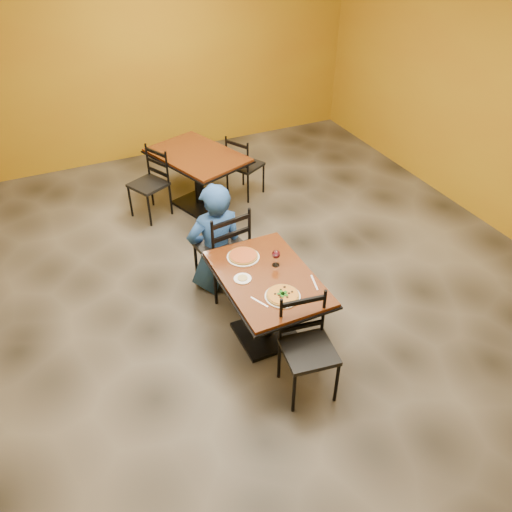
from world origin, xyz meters
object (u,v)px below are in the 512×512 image
chair_main_far (222,248)px  chair_second_left (148,185)px  pizza_main (283,295)px  wine_glass (276,257)px  plate_main (283,296)px  pizza_far (243,256)px  table_main (267,293)px  table_second (198,167)px  plate_far (243,257)px  diner (215,237)px  chair_main_near (309,352)px  chair_second_right (245,165)px  side_plate (243,279)px

chair_main_far → chair_second_left: (-0.31, 1.77, -0.06)m
pizza_main → wine_glass: (0.15, 0.42, 0.07)m
plate_main → pizza_far: (-0.08, 0.66, 0.02)m
table_main → wine_glass: wine_glass is taller
table_main → table_second: bearing=84.0°
plate_main → plate_far: size_ratio=1.00×
table_main → diner: bearing=97.8°
table_second → diner: size_ratio=1.22×
plate_far → chair_main_near: bearing=-83.9°
chair_main_near → table_main: bearing=101.0°
table_main → wine_glass: size_ratio=6.83×
table_second → chair_second_left: size_ratio=1.67×
chair_main_near → chair_second_left: (-0.44, 3.39, -0.02)m
table_second → wine_glass: wine_glass is taller
chair_second_right → side_plate: (-1.18, -2.60, 0.31)m
pizza_far → table_second: bearing=81.1°
pizza_far → wine_glass: wine_glass is taller
diner → side_plate: (-0.09, -0.91, 0.14)m
chair_main_far → pizza_main: bearing=86.1°
pizza_far → chair_main_far: bearing=91.2°
table_main → diner: (-0.13, 0.97, 0.06)m
chair_main_near → wine_glass: (0.11, 0.85, 0.37)m
plate_far → diner: bearing=94.7°
pizza_far → side_plate: bearing=-114.8°
table_main → wine_glass: bearing=39.2°
plate_main → chair_main_near: bearing=-85.1°
diner → pizza_main: (0.13, -1.28, 0.15)m
chair_main_far → diner: (-0.04, 0.08, 0.10)m
chair_main_near → table_second: bearing=94.3°
plate_main → side_plate: same height
pizza_far → pizza_main: bearing=-83.2°
pizza_main → table_main: bearing=89.1°
table_second → chair_second_left: bearing=180.0°
table_second → chair_second_right: size_ratio=1.71×
chair_main_near → pizza_far: bearing=104.5°
table_second → wine_glass: bearing=-93.1°
wine_glass → pizza_far: bearing=133.8°
chair_main_near → plate_far: size_ratio=3.02×
pizza_main → plate_far: size_ratio=0.92×
pizza_main → pizza_far: bearing=96.8°
table_second → diner: (-0.41, -1.69, 0.06)m
chair_second_left → plate_far: (0.32, -2.30, 0.30)m
table_second → chair_main_far: bearing=-101.9°
chair_main_near → plate_far: bearing=104.5°
pizza_main → plate_far: 0.67m
chair_main_far → wine_glass: chair_main_far is taller
diner → table_main: bearing=101.0°
table_main → chair_second_right: 2.83m
diner → wine_glass: bearing=111.1°
pizza_main → diner: bearing=95.7°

